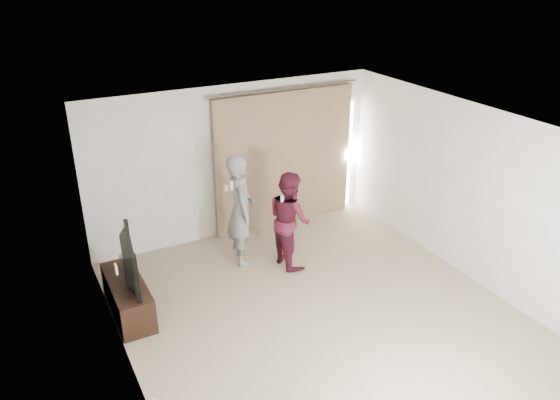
% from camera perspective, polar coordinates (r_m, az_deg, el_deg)
% --- Properties ---
extents(floor, '(5.50, 5.50, 0.00)m').
position_cam_1_polar(floor, '(7.59, 4.04, -11.76)').
color(floor, tan).
rests_on(floor, ground).
extents(wall_back, '(5.00, 0.04, 2.60)m').
position_cam_1_polar(wall_back, '(9.15, -4.72, 4.04)').
color(wall_back, white).
rests_on(wall_back, ground).
extents(wall_left, '(0.04, 5.50, 2.60)m').
position_cam_1_polar(wall_left, '(6.12, -16.20, -7.92)').
color(wall_left, white).
rests_on(wall_left, ground).
extents(ceiling, '(5.00, 5.50, 0.01)m').
position_cam_1_polar(ceiling, '(6.41, 4.73, 7.35)').
color(ceiling, white).
rests_on(ceiling, wall_back).
extents(curtain, '(2.80, 0.11, 2.46)m').
position_cam_1_polar(curtain, '(9.49, 0.55, 4.27)').
color(curtain, '#96825C').
rests_on(curtain, ground).
extents(tv_console, '(0.44, 1.27, 0.49)m').
position_cam_1_polar(tv_console, '(7.74, -15.60, -9.74)').
color(tv_console, black).
rests_on(tv_console, ground).
extents(tv, '(0.30, 1.14, 0.65)m').
position_cam_1_polar(tv, '(7.44, -16.09, -6.10)').
color(tv, black).
rests_on(tv, tv_console).
extents(scratching_post, '(0.36, 0.36, 0.48)m').
position_cam_1_polar(scratching_post, '(8.39, -15.60, -7.27)').
color(scratching_post, tan).
rests_on(scratching_post, ground).
extents(person_man, '(0.58, 0.74, 1.78)m').
position_cam_1_polar(person_man, '(8.36, -4.12, -1.02)').
color(person_man, slate).
rests_on(person_man, ground).
extents(person_woman, '(0.59, 0.75, 1.53)m').
position_cam_1_polar(person_woman, '(8.34, 0.99, -1.99)').
color(person_woman, '#501628').
rests_on(person_woman, ground).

